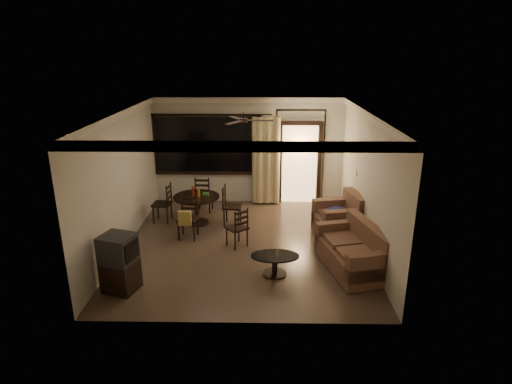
{
  "coord_description": "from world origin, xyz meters",
  "views": [
    {
      "loc": [
        0.38,
        -8.29,
        3.97
      ],
      "look_at": [
        0.24,
        0.2,
        1.12
      ],
      "focal_mm": 30.0,
      "sensor_mm": 36.0,
      "label": 1
    }
  ],
  "objects_px": {
    "dining_chair_west": "(163,211)",
    "side_chair": "(237,235)",
    "dining_chair_north": "(204,201)",
    "dining_chair_south": "(188,225)",
    "sofa": "(355,252)",
    "tv_cabinet": "(120,263)",
    "coffee_table": "(275,262)",
    "armchair": "(341,219)",
    "dining_chair_east": "(232,213)",
    "dining_table": "(197,202)"
  },
  "relations": [
    {
      "from": "dining_chair_east",
      "to": "sofa",
      "type": "relative_size",
      "value": 0.53
    },
    {
      "from": "dining_chair_north",
      "to": "coffee_table",
      "type": "height_order",
      "value": "dining_chair_north"
    },
    {
      "from": "dining_chair_north",
      "to": "sofa",
      "type": "xyz_separation_m",
      "value": [
        3.23,
        -2.99,
        0.06
      ]
    },
    {
      "from": "dining_table",
      "to": "side_chair",
      "type": "xyz_separation_m",
      "value": [
        1.03,
        -1.25,
        -0.28
      ]
    },
    {
      "from": "dining_chair_east",
      "to": "tv_cabinet",
      "type": "height_order",
      "value": "tv_cabinet"
    },
    {
      "from": "dining_chair_north",
      "to": "armchair",
      "type": "distance_m",
      "value": 3.55
    },
    {
      "from": "dining_table",
      "to": "dining_chair_south",
      "type": "distance_m",
      "value": 0.89
    },
    {
      "from": "dining_table",
      "to": "tv_cabinet",
      "type": "height_order",
      "value": "tv_cabinet"
    },
    {
      "from": "dining_chair_west",
      "to": "dining_chair_north",
      "type": "bearing_deg",
      "value": 133.24
    },
    {
      "from": "armchair",
      "to": "side_chair",
      "type": "relative_size",
      "value": 1.28
    },
    {
      "from": "dining_chair_south",
      "to": "tv_cabinet",
      "type": "xyz_separation_m",
      "value": [
        -0.79,
        -2.16,
        0.21
      ]
    },
    {
      "from": "coffee_table",
      "to": "side_chair",
      "type": "distance_m",
      "value": 1.41
    },
    {
      "from": "side_chair",
      "to": "dining_chair_east",
      "type": "bearing_deg",
      "value": -118.77
    },
    {
      "from": "dining_chair_east",
      "to": "sofa",
      "type": "distance_m",
      "value": 3.26
    },
    {
      "from": "dining_table",
      "to": "dining_chair_west",
      "type": "bearing_deg",
      "value": 175.19
    },
    {
      "from": "coffee_table",
      "to": "side_chair",
      "type": "height_order",
      "value": "side_chair"
    },
    {
      "from": "dining_chair_west",
      "to": "armchair",
      "type": "height_order",
      "value": "armchair"
    },
    {
      "from": "dining_chair_south",
      "to": "sofa",
      "type": "height_order",
      "value": "dining_chair_south"
    },
    {
      "from": "dining_chair_east",
      "to": "dining_chair_south",
      "type": "height_order",
      "value": "same"
    },
    {
      "from": "dining_chair_east",
      "to": "dining_chair_north",
      "type": "relative_size",
      "value": 1.0
    },
    {
      "from": "dining_chair_south",
      "to": "dining_chair_north",
      "type": "xyz_separation_m",
      "value": [
        0.14,
        1.64,
        -0.02
      ]
    },
    {
      "from": "dining_chair_south",
      "to": "dining_chair_north",
      "type": "height_order",
      "value": "same"
    },
    {
      "from": "tv_cabinet",
      "to": "armchair",
      "type": "height_order",
      "value": "tv_cabinet"
    },
    {
      "from": "dining_table",
      "to": "dining_chair_north",
      "type": "xyz_separation_m",
      "value": [
        0.07,
        0.78,
        -0.25
      ]
    },
    {
      "from": "dining_table",
      "to": "tv_cabinet",
      "type": "xyz_separation_m",
      "value": [
        -0.87,
        -3.02,
        -0.02
      ]
    },
    {
      "from": "side_chair",
      "to": "dining_chair_north",
      "type": "bearing_deg",
      "value": -102.89
    },
    {
      "from": "sofa",
      "to": "side_chair",
      "type": "distance_m",
      "value": 2.46
    },
    {
      "from": "dining_chair_east",
      "to": "armchair",
      "type": "distance_m",
      "value": 2.54
    },
    {
      "from": "sofa",
      "to": "dining_chair_south",
      "type": "bearing_deg",
      "value": 144.19
    },
    {
      "from": "sofa",
      "to": "side_chair",
      "type": "xyz_separation_m",
      "value": [
        -2.27,
        0.96,
        -0.09
      ]
    },
    {
      "from": "dining_chair_west",
      "to": "dining_chair_south",
      "type": "relative_size",
      "value": 1.0
    },
    {
      "from": "dining_chair_west",
      "to": "side_chair",
      "type": "bearing_deg",
      "value": 59.63
    },
    {
      "from": "tv_cabinet",
      "to": "sofa",
      "type": "distance_m",
      "value": 4.24
    },
    {
      "from": "side_chair",
      "to": "sofa",
      "type": "bearing_deg",
      "value": 118.77
    },
    {
      "from": "dining_chair_north",
      "to": "dining_chair_south",
      "type": "bearing_deg",
      "value": 90.0
    },
    {
      "from": "dining_table",
      "to": "dining_chair_east",
      "type": "xyz_separation_m",
      "value": [
        0.83,
        -0.07,
        -0.25
      ]
    },
    {
      "from": "dining_chair_east",
      "to": "dining_chair_north",
      "type": "height_order",
      "value": "same"
    },
    {
      "from": "dining_chair_west",
      "to": "side_chair",
      "type": "height_order",
      "value": "dining_chair_west"
    },
    {
      "from": "armchair",
      "to": "coffee_table",
      "type": "bearing_deg",
      "value": -141.72
    },
    {
      "from": "tv_cabinet",
      "to": "dining_chair_west",
      "type": "bearing_deg",
      "value": 106.17
    },
    {
      "from": "dining_table",
      "to": "dining_chair_north",
      "type": "distance_m",
      "value": 0.83
    },
    {
      "from": "dining_chair_north",
      "to": "armchair",
      "type": "relative_size",
      "value": 0.85
    },
    {
      "from": "tv_cabinet",
      "to": "armchair",
      "type": "xyz_separation_m",
      "value": [
        4.16,
        2.33,
        -0.12
      ]
    },
    {
      "from": "dining_chair_east",
      "to": "side_chair",
      "type": "xyz_separation_m",
      "value": [
        0.2,
        -1.18,
        -0.02
      ]
    },
    {
      "from": "dining_chair_west",
      "to": "dining_chair_south",
      "type": "xyz_separation_m",
      "value": [
        0.76,
        -0.93,
        0.02
      ]
    },
    {
      "from": "dining_chair_north",
      "to": "coffee_table",
      "type": "bearing_deg",
      "value": 123.08
    },
    {
      "from": "tv_cabinet",
      "to": "dining_chair_north",
      "type": "bearing_deg",
      "value": 92.96
    },
    {
      "from": "tv_cabinet",
      "to": "side_chair",
      "type": "relative_size",
      "value": 1.18
    },
    {
      "from": "dining_chair_west",
      "to": "tv_cabinet",
      "type": "xyz_separation_m",
      "value": [
        -0.03,
        -3.09,
        0.23
      ]
    },
    {
      "from": "tv_cabinet",
      "to": "coffee_table",
      "type": "xyz_separation_m",
      "value": [
        2.66,
        0.58,
        -0.26
      ]
    }
  ]
}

